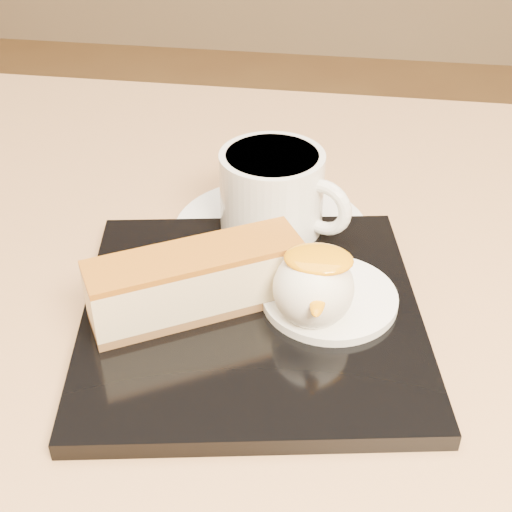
% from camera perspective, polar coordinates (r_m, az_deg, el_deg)
% --- Properties ---
extents(table, '(0.80, 0.80, 0.72)m').
position_cam_1_polar(table, '(0.59, -3.05, -17.11)').
color(table, black).
rests_on(table, ground).
extents(dessert_plate, '(0.26, 0.26, 0.01)m').
position_cam_1_polar(dessert_plate, '(0.47, -0.37, -4.76)').
color(dessert_plate, black).
rests_on(dessert_plate, table).
extents(cheesecake, '(0.14, 0.10, 0.04)m').
position_cam_1_polar(cheesecake, '(0.46, -4.83, -2.02)').
color(cheesecake, brown).
rests_on(cheesecake, dessert_plate).
extents(cream_smear, '(0.09, 0.09, 0.01)m').
position_cam_1_polar(cream_smear, '(0.47, 5.90, -3.33)').
color(cream_smear, white).
rests_on(cream_smear, dessert_plate).
extents(ice_cream_scoop, '(0.05, 0.05, 0.05)m').
position_cam_1_polar(ice_cream_scoop, '(0.45, 4.61, -2.58)').
color(ice_cream_scoop, white).
rests_on(ice_cream_scoop, cream_smear).
extents(mango_sauce, '(0.04, 0.03, 0.01)m').
position_cam_1_polar(mango_sauce, '(0.43, 5.03, -0.24)').
color(mango_sauce, orange).
rests_on(mango_sauce, ice_cream_scoop).
extents(mint_sprig, '(0.04, 0.03, 0.00)m').
position_cam_1_polar(mint_sprig, '(0.49, 2.74, -0.83)').
color(mint_sprig, green).
rests_on(mint_sprig, cream_smear).
extents(saucer, '(0.15, 0.15, 0.01)m').
position_cam_1_polar(saucer, '(0.55, 1.21, 1.86)').
color(saucer, white).
rests_on(saucer, table).
extents(coffee_cup, '(0.10, 0.08, 0.06)m').
position_cam_1_polar(coffee_cup, '(0.53, 1.45, 5.18)').
color(coffee_cup, white).
rests_on(coffee_cup, saucer).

